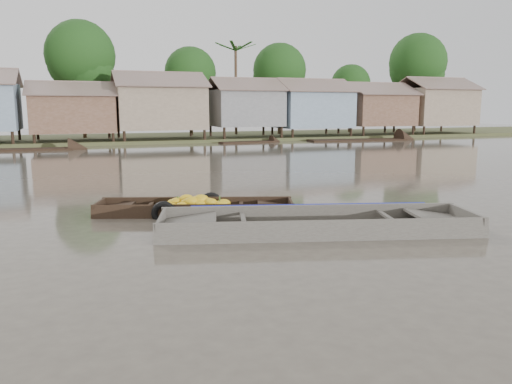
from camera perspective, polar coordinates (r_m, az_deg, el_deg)
name	(u,v)px	position (r m, az deg, el deg)	size (l,w,h in m)	color
ground	(269,233)	(10.84, 1.51, -4.72)	(120.00, 120.00, 0.00)	#4E463B
riverbank	(161,102)	(42.20, -10.80, 10.03)	(120.00, 12.47, 10.22)	#384723
banana_boat	(193,209)	(12.88, -7.23, -1.91)	(5.13, 2.73, 0.69)	black
viewer_boat	(318,229)	(11.11, 7.07, -4.18)	(7.15, 3.60, 0.56)	#45403A
distant_boats	(241,147)	(35.15, -1.73, 5.21)	(48.45, 16.26, 0.35)	black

